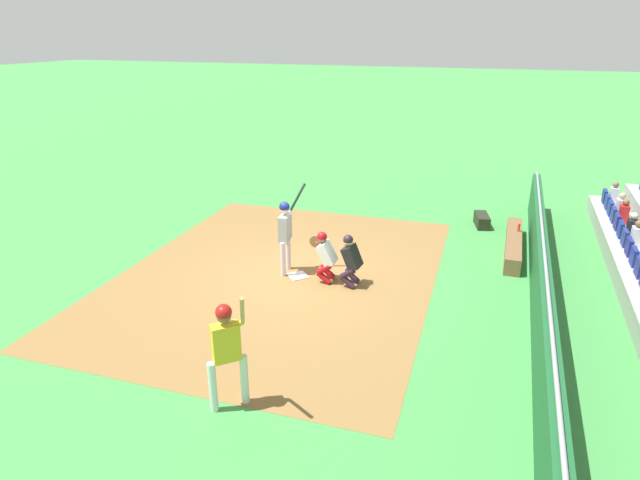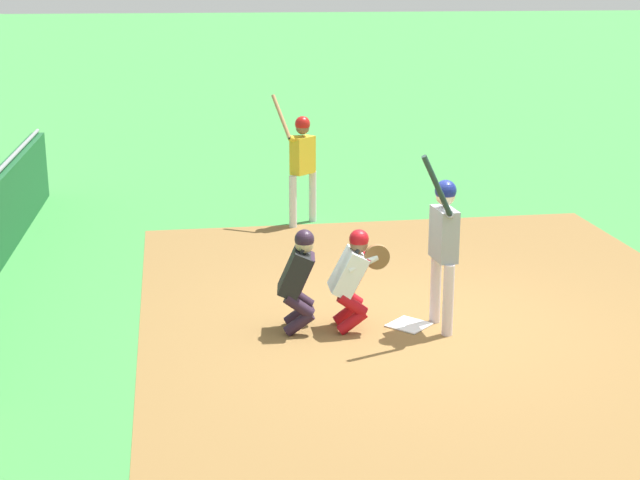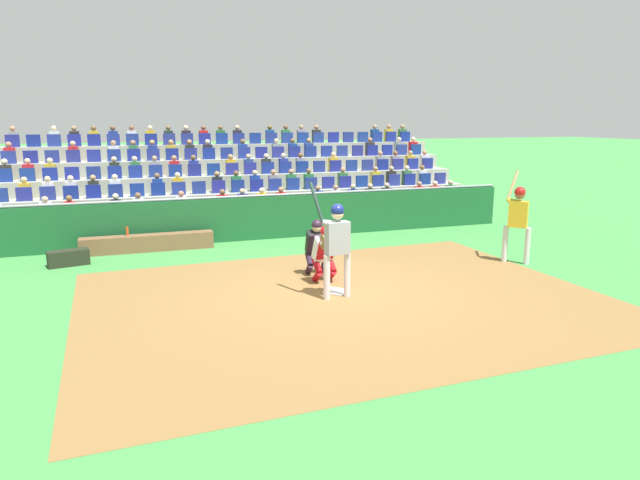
{
  "view_description": "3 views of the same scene",
  "coord_description": "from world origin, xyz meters",
  "px_view_note": "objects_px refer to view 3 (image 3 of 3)",
  "views": [
    {
      "loc": [
        -11.16,
        -4.54,
        5.71
      ],
      "look_at": [
        0.39,
        -0.45,
        0.88
      ],
      "focal_mm": 30.06,
      "sensor_mm": 36.0,
      "label": 1
    },
    {
      "loc": [
        10.77,
        -2.44,
        4.29
      ],
      "look_at": [
        0.02,
        -1.11,
        1.15
      ],
      "focal_mm": 53.49,
      "sensor_mm": 36.0,
      "label": 2
    },
    {
      "loc": [
        3.84,
        10.18,
        3.43
      ],
      "look_at": [
        0.32,
        -0.1,
        1.08
      ],
      "focal_mm": 31.5,
      "sensor_mm": 36.0,
      "label": 3
    }
  ],
  "objects_px": {
    "home_plate_marker": "(336,291)",
    "catcher_crouching": "(324,250)",
    "batter_at_plate": "(337,240)",
    "dugout_bench": "(148,243)",
    "water_bottle_on_bench": "(127,231)",
    "equipment_duffel_bag": "(68,258)",
    "home_plate_umpire": "(316,244)",
    "on_deck_batter": "(518,216)"
  },
  "relations": [
    {
      "from": "batter_at_plate",
      "to": "dugout_bench",
      "type": "distance_m",
      "value": 6.37
    },
    {
      "from": "catcher_crouching",
      "to": "home_plate_umpire",
      "type": "height_order",
      "value": "home_plate_umpire"
    },
    {
      "from": "equipment_duffel_bag",
      "to": "on_deck_batter",
      "type": "height_order",
      "value": "on_deck_batter"
    },
    {
      "from": "dugout_bench",
      "to": "catcher_crouching",
      "type": "bearing_deg",
      "value": 128.69
    },
    {
      "from": "home_plate_marker",
      "to": "on_deck_batter",
      "type": "relative_size",
      "value": 0.2
    },
    {
      "from": "catcher_crouching",
      "to": "water_bottle_on_bench",
      "type": "bearing_deg",
      "value": -48.06
    },
    {
      "from": "home_plate_marker",
      "to": "catcher_crouching",
      "type": "xyz_separation_m",
      "value": [
        0.01,
        -0.7,
        0.7
      ]
    },
    {
      "from": "catcher_crouching",
      "to": "equipment_duffel_bag",
      "type": "height_order",
      "value": "catcher_crouching"
    },
    {
      "from": "home_plate_umpire",
      "to": "equipment_duffel_bag",
      "type": "xyz_separation_m",
      "value": [
        5.34,
        -2.68,
        -0.51
      ]
    },
    {
      "from": "home_plate_umpire",
      "to": "home_plate_marker",
      "type": "bearing_deg",
      "value": 88.76
    },
    {
      "from": "dugout_bench",
      "to": "water_bottle_on_bench",
      "type": "bearing_deg",
      "value": -10.37
    },
    {
      "from": "home_plate_marker",
      "to": "batter_at_plate",
      "type": "distance_m",
      "value": 1.22
    },
    {
      "from": "home_plate_marker",
      "to": "dugout_bench",
      "type": "height_order",
      "value": "dugout_bench"
    },
    {
      "from": "batter_at_plate",
      "to": "water_bottle_on_bench",
      "type": "distance_m",
      "value": 6.68
    },
    {
      "from": "batter_at_plate",
      "to": "dugout_bench",
      "type": "xyz_separation_m",
      "value": [
        3.31,
        -5.36,
        -0.95
      ]
    },
    {
      "from": "home_plate_umpire",
      "to": "water_bottle_on_bench",
      "type": "relative_size",
      "value": 5.62
    },
    {
      "from": "batter_at_plate",
      "to": "catcher_crouching",
      "type": "bearing_deg",
      "value": -96.85
    },
    {
      "from": "home_plate_umpire",
      "to": "on_deck_batter",
      "type": "bearing_deg",
      "value": 173.54
    },
    {
      "from": "catcher_crouching",
      "to": "dugout_bench",
      "type": "distance_m",
      "value": 5.52
    },
    {
      "from": "home_plate_umpire",
      "to": "catcher_crouching",
      "type": "bearing_deg",
      "value": 86.61
    },
    {
      "from": "batter_at_plate",
      "to": "on_deck_batter",
      "type": "bearing_deg",
      "value": -167.08
    },
    {
      "from": "catcher_crouching",
      "to": "equipment_duffel_bag",
      "type": "distance_m",
      "value": 6.29
    },
    {
      "from": "catcher_crouching",
      "to": "on_deck_batter",
      "type": "relative_size",
      "value": 0.58
    },
    {
      "from": "home_plate_marker",
      "to": "water_bottle_on_bench",
      "type": "height_order",
      "value": "water_bottle_on_bench"
    },
    {
      "from": "batter_at_plate",
      "to": "equipment_duffel_bag",
      "type": "xyz_separation_m",
      "value": [
        5.17,
        -4.4,
        -0.98
      ]
    },
    {
      "from": "batter_at_plate",
      "to": "water_bottle_on_bench",
      "type": "height_order",
      "value": "batter_at_plate"
    },
    {
      "from": "home_plate_marker",
      "to": "batter_at_plate",
      "type": "bearing_deg",
      "value": 69.22
    },
    {
      "from": "batter_at_plate",
      "to": "water_bottle_on_bench",
      "type": "xyz_separation_m",
      "value": [
        3.81,
        -5.45,
        -0.61
      ]
    },
    {
      "from": "catcher_crouching",
      "to": "home_plate_umpire",
      "type": "distance_m",
      "value": 0.65
    },
    {
      "from": "home_plate_marker",
      "to": "dugout_bench",
      "type": "distance_m",
      "value": 6.08
    },
    {
      "from": "dugout_bench",
      "to": "equipment_duffel_bag",
      "type": "xyz_separation_m",
      "value": [
        1.86,
        0.96,
        -0.03
      ]
    },
    {
      "from": "home_plate_umpire",
      "to": "equipment_duffel_bag",
      "type": "relative_size",
      "value": 1.41
    },
    {
      "from": "home_plate_umpire",
      "to": "dugout_bench",
      "type": "xyz_separation_m",
      "value": [
        3.48,
        -3.64,
        -0.48
      ]
    },
    {
      "from": "catcher_crouching",
      "to": "dugout_bench",
      "type": "relative_size",
      "value": 0.38
    },
    {
      "from": "on_deck_batter",
      "to": "dugout_bench",
      "type": "bearing_deg",
      "value": -26.59
    },
    {
      "from": "water_bottle_on_bench",
      "to": "equipment_duffel_bag",
      "type": "height_order",
      "value": "water_bottle_on_bench"
    },
    {
      "from": "water_bottle_on_bench",
      "to": "home_plate_marker",
      "type": "bearing_deg",
      "value": 127.81
    },
    {
      "from": "batter_at_plate",
      "to": "water_bottle_on_bench",
      "type": "relative_size",
      "value": 9.82
    },
    {
      "from": "home_plate_umpire",
      "to": "dugout_bench",
      "type": "height_order",
      "value": "home_plate_umpire"
    },
    {
      "from": "water_bottle_on_bench",
      "to": "catcher_crouching",
      "type": "bearing_deg",
      "value": 131.94
    },
    {
      "from": "water_bottle_on_bench",
      "to": "on_deck_batter",
      "type": "xyz_separation_m",
      "value": [
        -8.89,
        4.29,
        0.61
      ]
    },
    {
      "from": "home_plate_umpire",
      "to": "on_deck_batter",
      "type": "distance_m",
      "value": 4.96
    }
  ]
}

